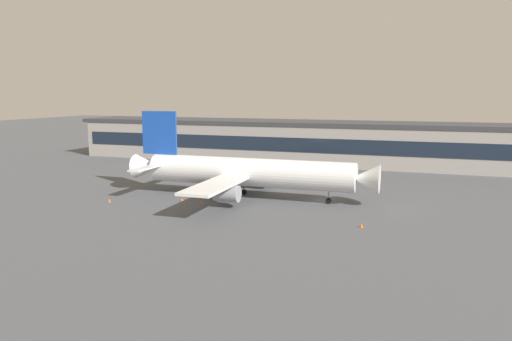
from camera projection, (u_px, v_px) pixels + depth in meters
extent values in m
plane|color=#4C4F54|center=(322.00, 201.00, 94.99)|extent=(600.00, 600.00, 0.00)
cube|color=#9E9993|center=(359.00, 146.00, 142.61)|extent=(177.87, 19.52, 11.36)
cube|color=#38383D|center=(360.00, 124.00, 141.62)|extent=(181.43, 19.91, 1.20)
cube|color=#192333|center=(354.00, 147.00, 133.39)|extent=(174.31, 0.16, 4.09)
cylinder|color=white|center=(249.00, 172.00, 96.68)|extent=(42.36, 6.17, 5.68)
cone|color=white|center=(365.00, 179.00, 89.37)|extent=(5.17, 5.45, 5.39)
cone|color=white|center=(148.00, 167.00, 104.08)|extent=(6.30, 5.18, 5.11)
cube|color=#1947B2|center=(159.00, 133.00, 101.97)|extent=(7.95, 0.59, 9.08)
cube|color=white|center=(177.00, 160.00, 108.67)|extent=(2.52, 10.25, 0.30)
cube|color=white|center=(147.00, 168.00, 97.00)|extent=(2.52, 10.25, 0.30)
cube|color=white|center=(259.00, 166.00, 108.95)|extent=(6.22, 19.10, 0.50)
cube|color=white|center=(215.00, 185.00, 85.86)|extent=(6.22, 19.10, 0.50)
cylinder|color=#99999E|center=(260.00, 177.00, 106.27)|extent=(4.72, 3.18, 3.12)
cylinder|color=#99999E|center=(227.00, 193.00, 88.52)|extent=(4.72, 3.18, 3.12)
cylinder|color=black|center=(328.00, 201.00, 92.27)|extent=(1.11, 0.51, 1.10)
cylinder|color=slate|center=(329.00, 193.00, 92.04)|extent=(0.24, 0.24, 2.42)
cylinder|color=black|center=(244.00, 192.00, 100.48)|extent=(1.11, 0.51, 1.10)
cylinder|color=slate|center=(244.00, 185.00, 100.25)|extent=(0.24, 0.24, 2.42)
cylinder|color=black|center=(235.00, 197.00, 95.71)|extent=(1.11, 0.51, 1.10)
cylinder|color=slate|center=(235.00, 190.00, 95.47)|extent=(0.24, 0.24, 2.42)
cube|color=yellow|center=(345.00, 172.00, 122.38)|extent=(4.66, 6.62, 1.60)
cube|color=black|center=(343.00, 170.00, 124.05)|extent=(2.65, 2.83, 0.40)
cylinder|color=black|center=(338.00, 174.00, 124.59)|extent=(0.58, 0.76, 0.70)
cylinder|color=black|center=(345.00, 174.00, 124.81)|extent=(0.58, 0.76, 0.70)
cylinder|color=black|center=(344.00, 177.00, 120.20)|extent=(0.58, 0.76, 0.70)
cylinder|color=black|center=(351.00, 177.00, 120.42)|extent=(0.58, 0.76, 0.70)
cube|color=black|center=(236.00, 166.00, 133.88)|extent=(3.73, 4.09, 1.50)
cube|color=black|center=(236.00, 164.00, 134.77)|extent=(2.23, 2.10, 0.38)
cylinder|color=black|center=(232.00, 168.00, 134.95)|extent=(0.65, 0.74, 0.70)
cylinder|color=black|center=(239.00, 167.00, 135.44)|extent=(0.65, 0.74, 0.70)
cylinder|color=black|center=(234.00, 169.00, 132.56)|extent=(0.65, 0.74, 0.70)
cylinder|color=black|center=(241.00, 169.00, 133.05)|extent=(0.65, 0.74, 0.70)
cone|color=#F2590C|center=(109.00, 201.00, 93.48)|extent=(0.55, 0.55, 0.69)
cone|color=#F2590C|center=(361.00, 225.00, 75.86)|extent=(0.56, 0.56, 0.69)
cone|color=#F2590C|center=(182.00, 199.00, 94.47)|extent=(0.54, 0.54, 0.67)
cone|color=#F2590C|center=(201.00, 202.00, 92.47)|extent=(0.51, 0.51, 0.64)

